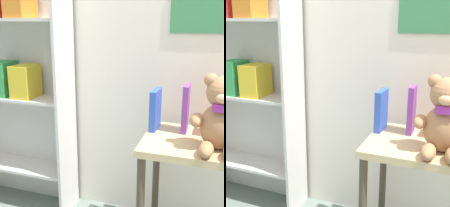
# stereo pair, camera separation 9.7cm
# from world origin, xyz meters

# --- Properties ---
(wall_back) EXTENTS (4.80, 0.07, 2.50)m
(wall_back) POSITION_xyz_m (0.00, 1.28, 1.25)
(wall_back) COLOR silver
(wall_back) RESTS_ON ground_plane
(bookshelf_side) EXTENTS (0.72, 0.25, 1.50)m
(bookshelf_side) POSITION_xyz_m (-1.02, 1.14, 0.86)
(bookshelf_side) COLOR beige
(bookshelf_side) RESTS_ON ground_plane
(display_table) EXTENTS (0.69, 0.45, 0.66)m
(display_table) POSITION_xyz_m (0.21, 0.95, 0.55)
(display_table) COLOR tan
(display_table) RESTS_ON ground_plane
(teddy_bear) EXTENTS (0.27, 0.24, 0.35)m
(teddy_bear) POSITION_xyz_m (0.22, 0.86, 0.82)
(teddy_bear) COLOR #A8754C
(teddy_bear) RESTS_ON display_table
(book_standing_blue) EXTENTS (0.04, 0.14, 0.22)m
(book_standing_blue) POSITION_xyz_m (-0.11, 1.05, 0.77)
(book_standing_blue) COLOR #2D51B7
(book_standing_blue) RESTS_ON display_table
(book_standing_purple) EXTENTS (0.03, 0.11, 0.25)m
(book_standing_purple) POSITION_xyz_m (0.05, 1.06, 0.79)
(book_standing_purple) COLOR purple
(book_standing_purple) RESTS_ON display_table
(book_standing_orange) EXTENTS (0.03, 0.12, 0.20)m
(book_standing_orange) POSITION_xyz_m (0.21, 1.06, 0.76)
(book_standing_orange) COLOR orange
(book_standing_orange) RESTS_ON display_table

